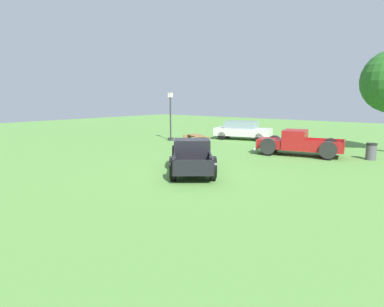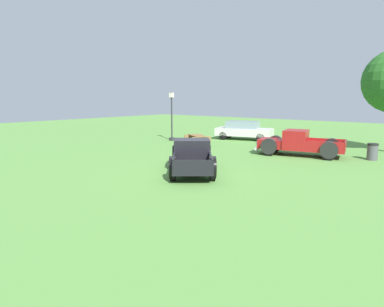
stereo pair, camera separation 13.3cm
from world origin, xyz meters
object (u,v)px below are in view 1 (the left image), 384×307
object	(u,v)px
picnic_table	(196,139)
trash_can	(371,151)
pickup_truck_behind_left	(294,143)
sedan_distant_a	(242,130)
lamp_post_near	(170,115)
pickup_truck_foreground	(192,156)

from	to	relation	value
picnic_table	trash_can	bearing A→B (deg)	8.68
pickup_truck_behind_left	picnic_table	world-z (taller)	pickup_truck_behind_left
pickup_truck_behind_left	picnic_table	bearing A→B (deg)	-176.25
pickup_truck_behind_left	sedan_distant_a	xyz separation A→B (m)	(-6.44, 4.89, 0.07)
lamp_post_near	pickup_truck_behind_left	bearing A→B (deg)	-3.18
sedan_distant_a	lamp_post_near	size ratio (longest dim) A/B	1.25
sedan_distant_a	picnic_table	size ratio (longest dim) A/B	2.15
trash_can	pickup_truck_foreground	bearing A→B (deg)	-125.62
pickup_truck_behind_left	picnic_table	size ratio (longest dim) A/B	2.33
pickup_truck_behind_left	lamp_post_near	bearing A→B (deg)	176.82
pickup_truck_behind_left	sedan_distant_a	world-z (taller)	pickup_truck_behind_left
sedan_distant_a	pickup_truck_foreground	bearing A→B (deg)	-70.49
picnic_table	pickup_truck_behind_left	bearing A→B (deg)	3.75
trash_can	sedan_distant_a	bearing A→B (deg)	160.84
pickup_truck_foreground	sedan_distant_a	distance (m)	12.99
sedan_distant_a	picnic_table	xyz separation A→B (m)	(-0.75, -5.36, -0.32)
sedan_distant_a	lamp_post_near	distance (m)	6.16
lamp_post_near	sedan_distant_a	bearing A→B (deg)	45.49
pickup_truck_foreground	pickup_truck_behind_left	bearing A→B (deg)	74.06
pickup_truck_behind_left	trash_can	bearing A→B (deg)	17.07
pickup_truck_foreground	trash_can	size ratio (longest dim) A/B	5.25
sedan_distant_a	lamp_post_near	world-z (taller)	lamp_post_near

